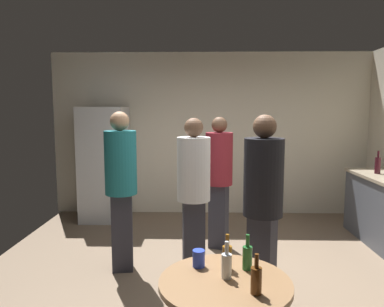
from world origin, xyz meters
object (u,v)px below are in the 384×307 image
object	(u,v)px
beer_bottle_clear	(227,265)
person_in_teal_shirt	(121,179)
wine_bottle_on_counter	(378,165)
plastic_cup_blue	(199,258)
person_in_white_shirt	(194,186)
beer_bottle_brown	(256,279)
person_in_black_shirt	(263,197)
refrigerator	(105,164)
person_in_maroon_shirt	(219,172)
beer_bottle_amber	(227,256)
beer_bottle_green	(247,257)
foreground_table	(225,297)

from	to	relation	value
beer_bottle_clear	person_in_teal_shirt	bearing A→B (deg)	121.07
wine_bottle_on_counter	person_in_teal_shirt	bearing A→B (deg)	-161.56
plastic_cup_blue	person_in_white_shirt	distance (m)	1.40
beer_bottle_brown	beer_bottle_clear	distance (m)	0.24
wine_bottle_on_counter	person_in_teal_shirt	world-z (taller)	person_in_teal_shirt
person_in_black_shirt	refrigerator	bearing A→B (deg)	-108.37
beer_bottle_clear	person_in_maroon_shirt	size ratio (longest dim) A/B	0.14
wine_bottle_on_counter	beer_bottle_clear	world-z (taller)	wine_bottle_on_counter
beer_bottle_amber	beer_bottle_green	xyz separation A→B (m)	(0.13, -0.00, 0.00)
refrigerator	plastic_cup_blue	xyz separation A→B (m)	(1.52, -3.38, -0.11)
beer_bottle_amber	beer_bottle_green	world-z (taller)	same
beer_bottle_brown	person_in_white_shirt	distance (m)	1.77
plastic_cup_blue	person_in_teal_shirt	xyz separation A→B (m)	(-0.84, 1.52, 0.23)
foreground_table	beer_bottle_brown	bearing A→B (deg)	-43.24
refrigerator	beer_bottle_green	size ratio (longest dim) A/B	7.83
beer_bottle_green	plastic_cup_blue	bearing A→B (deg)	173.67
beer_bottle_clear	person_in_teal_shirt	xyz separation A→B (m)	(-1.01, 1.68, 0.20)
person_in_black_shirt	person_in_maroon_shirt	size ratio (longest dim) A/B	1.03
beer_bottle_brown	plastic_cup_blue	size ratio (longest dim) A/B	2.09
refrigerator	person_in_black_shirt	distance (m)	3.31
beer_bottle_brown	person_in_teal_shirt	size ratio (longest dim) A/B	0.13
foreground_table	plastic_cup_blue	distance (m)	0.30
beer_bottle_green	person_in_teal_shirt	size ratio (longest dim) A/B	0.13
beer_bottle_amber	person_in_maroon_shirt	bearing A→B (deg)	88.52
beer_bottle_green	plastic_cup_blue	xyz separation A→B (m)	(-0.31, 0.03, -0.03)
beer_bottle_clear	person_in_black_shirt	bearing A→B (deg)	68.39
person_in_maroon_shirt	beer_bottle_green	bearing A→B (deg)	23.71
wine_bottle_on_counter	plastic_cup_blue	world-z (taller)	wine_bottle_on_counter
person_in_white_shirt	beer_bottle_brown	bearing A→B (deg)	3.77
foreground_table	beer_bottle_clear	distance (m)	0.19
refrigerator	person_in_maroon_shirt	xyz separation A→B (m)	(1.76, -1.17, 0.08)
foreground_table	person_in_black_shirt	bearing A→B (deg)	68.52
beer_bottle_amber	beer_bottle_green	distance (m)	0.13
refrigerator	beer_bottle_green	world-z (taller)	refrigerator
person_in_black_shirt	plastic_cup_blue	bearing A→B (deg)	-1.61
beer_bottle_amber	person_in_teal_shirt	distance (m)	1.87
person_in_teal_shirt	person_in_maroon_shirt	bearing A→B (deg)	113.24
beer_bottle_amber	person_in_white_shirt	bearing A→B (deg)	99.74
beer_bottle_amber	beer_bottle_brown	size ratio (longest dim) A/B	1.00
wine_bottle_on_counter	beer_bottle_green	distance (m)	3.37
wine_bottle_on_counter	beer_bottle_amber	size ratio (longest dim) A/B	1.35
beer_bottle_clear	plastic_cup_blue	world-z (taller)	beer_bottle_clear
wine_bottle_on_counter	beer_bottle_clear	xyz separation A→B (m)	(-2.23, -2.76, -0.20)
foreground_table	plastic_cup_blue	xyz separation A→B (m)	(-0.16, 0.19, 0.16)
beer_bottle_brown	person_in_maroon_shirt	size ratio (longest dim) A/B	0.14
beer_bottle_brown	person_in_black_shirt	world-z (taller)	person_in_black_shirt
person_in_white_shirt	beer_bottle_green	bearing A→B (deg)	5.98
beer_bottle_brown	beer_bottle_clear	bearing A→B (deg)	129.45
wine_bottle_on_counter	person_in_maroon_shirt	bearing A→B (deg)	-169.57
wine_bottle_on_counter	person_in_black_shirt	size ratio (longest dim) A/B	0.18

